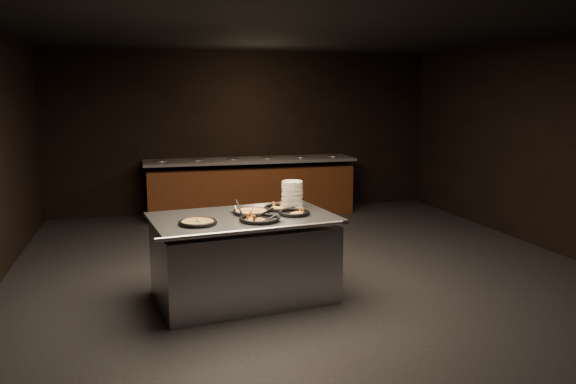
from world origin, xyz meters
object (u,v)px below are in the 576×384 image
at_px(serving_counter, 244,259).
at_px(plate_stack, 292,195).
at_px(pan_veggie_whole, 198,222).
at_px(pan_cheese_whole, 251,212).

bearing_deg(serving_counter, plate_stack, 18.42).
height_order(serving_counter, plate_stack, plate_stack).
relative_size(pan_veggie_whole, pan_cheese_whole, 0.94).
xyz_separation_m(plate_stack, pan_veggie_whole, (-1.10, -0.55, -0.13)).
height_order(plate_stack, pan_veggie_whole, plate_stack).
distance_m(pan_veggie_whole, pan_cheese_whole, 0.69).
xyz_separation_m(serving_counter, plate_stack, (0.61, 0.29, 0.61)).
bearing_deg(plate_stack, pan_veggie_whole, -153.54).
xyz_separation_m(plate_stack, pan_cheese_whole, (-0.50, -0.20, -0.13)).
relative_size(plate_stack, pan_veggie_whole, 0.78).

